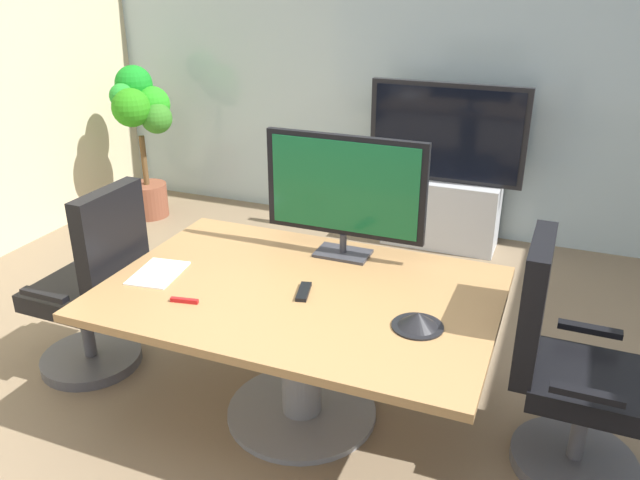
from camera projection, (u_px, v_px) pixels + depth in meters
name	position (u px, v px, depth m)	size (l,w,h in m)	color
ground_plane	(318.00, 432.00, 3.15)	(7.27, 7.27, 0.00)	#7A664C
wall_back_glass_partition	(454.00, 65.00, 5.02)	(6.27, 0.10, 2.76)	#9EB2B7
conference_table	(301.00, 322.00, 3.06)	(1.82, 1.23, 0.72)	olive
office_chair_left	(95.00, 296.00, 3.47)	(0.60, 0.57, 1.09)	#4C4C51
office_chair_right	(565.00, 379.00, 2.79)	(0.60, 0.57, 1.09)	#4C4C51
tv_monitor	(345.00, 189.00, 3.21)	(0.84, 0.18, 0.64)	#333338
wall_display_unit	(442.00, 193.00, 5.08)	(1.20, 0.36, 1.31)	#B7BABC
potted_plant	(142.00, 124.00, 5.52)	(0.54, 0.53, 1.32)	brown
conference_phone	(418.00, 321.00, 2.67)	(0.22, 0.22, 0.07)	black
remote_control	(304.00, 292.00, 2.95)	(0.05, 0.17, 0.02)	black
whiteboard_marker	(184.00, 301.00, 2.87)	(0.13, 0.02, 0.02)	red
paper_notepad	(158.00, 273.00, 3.14)	(0.21, 0.30, 0.01)	white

